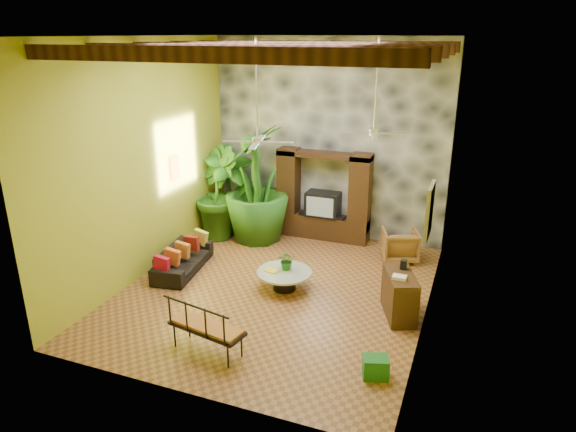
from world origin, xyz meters
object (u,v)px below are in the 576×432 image
at_px(entertainment_center, 323,202).
at_px(tall_plant_b, 216,193).
at_px(ceiling_fan_back, 374,122).
at_px(tall_plant_a, 230,191).
at_px(tall_plant_c, 256,184).
at_px(side_console, 399,295).
at_px(coffee_table, 284,278).
at_px(wicker_armchair, 400,245).
at_px(sofa, 183,259).
at_px(iron_bench, 204,325).
at_px(green_bin, 375,367).
at_px(ceiling_fan_front, 257,130).

relative_size(entertainment_center, tall_plant_b, 1.02).
distance_m(ceiling_fan_back, tall_plant_b, 4.87).
relative_size(tall_plant_a, tall_plant_b, 1.00).
relative_size(tall_plant_c, side_console, 2.76).
relative_size(entertainment_center, coffee_table, 2.10).
bearing_deg(tall_plant_c, ceiling_fan_back, -21.05).
distance_m(tall_plant_a, side_console, 5.59).
bearing_deg(entertainment_center, coffee_table, -87.70).
bearing_deg(wicker_armchair, sofa, 8.34).
relative_size(ceiling_fan_back, iron_bench, 1.32).
height_order(wicker_armchair, green_bin, wicker_armchair).
bearing_deg(side_console, ceiling_fan_front, 164.19).
height_order(ceiling_fan_front, side_console, ceiling_fan_front).
height_order(ceiling_fan_front, ceiling_fan_back, same).
distance_m(sofa, coffee_table, 2.44).
distance_m(tall_plant_a, tall_plant_b, 0.39).
height_order(tall_plant_c, side_console, tall_plant_c).
distance_m(side_console, green_bin, 2.01).
bearing_deg(green_bin, coffee_table, 137.27).
bearing_deg(tall_plant_c, entertainment_center, 25.44).
height_order(side_console, green_bin, side_console).
bearing_deg(tall_plant_c, wicker_armchair, 0.56).
xyz_separation_m(sofa, tall_plant_b, (-0.29, 2.14, 0.91)).
distance_m(tall_plant_b, green_bin, 6.79).
relative_size(ceiling_fan_front, tall_plant_b, 0.79).
bearing_deg(green_bin, ceiling_fan_back, 105.36).
height_order(ceiling_fan_back, tall_plant_c, ceiling_fan_back).
relative_size(coffee_table, green_bin, 2.93).
distance_m(coffee_table, side_console, 2.42).
bearing_deg(entertainment_center, tall_plant_c, -154.56).
height_order(coffee_table, iron_bench, iron_bench).
bearing_deg(tall_plant_a, ceiling_fan_back, -18.64).
bearing_deg(ceiling_fan_back, side_console, -54.90).
xyz_separation_m(tall_plant_c, iron_bench, (1.28, -4.94, -0.93)).
xyz_separation_m(sofa, iron_bench, (2.07, -2.63, 0.27)).
xyz_separation_m(tall_plant_c, coffee_table, (1.66, -2.31, -1.22)).
distance_m(ceiling_fan_back, iron_bench, 5.05).
bearing_deg(sofa, tall_plant_b, -0.70).
bearing_deg(wicker_armchair, coffee_table, 30.22).
bearing_deg(side_console, tall_plant_b, 133.61).
distance_m(ceiling_fan_front, side_console, 4.04).
relative_size(ceiling_fan_back, wicker_armchair, 2.29).
height_order(ceiling_fan_back, green_bin, ceiling_fan_back).
height_order(sofa, wicker_armchair, wicker_armchair).
height_order(tall_plant_a, tall_plant_b, tall_plant_b).
height_order(ceiling_fan_front, tall_plant_b, ceiling_fan_front).
xyz_separation_m(entertainment_center, coffee_table, (0.12, -3.04, -0.71)).
bearing_deg(tall_plant_c, green_bin, -48.14).
height_order(tall_plant_b, green_bin, tall_plant_b).
height_order(coffee_table, green_bin, coffee_table).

